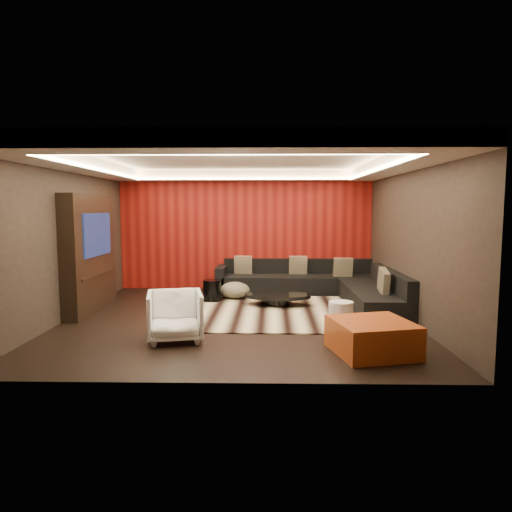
{
  "coord_description": "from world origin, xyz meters",
  "views": [
    {
      "loc": [
        0.47,
        -7.9,
        1.94
      ],
      "look_at": [
        0.3,
        0.6,
        1.05
      ],
      "focal_mm": 32.0,
      "sensor_mm": 36.0,
      "label": 1
    }
  ],
  "objects_px": {
    "white_side_table": "(341,317)",
    "drum_stool": "(212,290)",
    "coffee_table": "(277,299)",
    "orange_ottoman": "(372,337)",
    "sectional_sofa": "(323,286)",
    "armchair": "(175,316)"
  },
  "relations": [
    {
      "from": "white_side_table",
      "to": "orange_ottoman",
      "type": "relative_size",
      "value": 0.48
    },
    {
      "from": "coffee_table",
      "to": "drum_stool",
      "type": "xyz_separation_m",
      "value": [
        -1.36,
        0.4,
        0.11
      ]
    },
    {
      "from": "coffee_table",
      "to": "orange_ottoman",
      "type": "relative_size",
      "value": 1.34
    },
    {
      "from": "sectional_sofa",
      "to": "drum_stool",
      "type": "bearing_deg",
      "value": -170.16
    },
    {
      "from": "white_side_table",
      "to": "sectional_sofa",
      "type": "height_order",
      "value": "sectional_sofa"
    },
    {
      "from": "drum_stool",
      "to": "white_side_table",
      "type": "height_order",
      "value": "white_side_table"
    },
    {
      "from": "coffee_table",
      "to": "armchair",
      "type": "relative_size",
      "value": 1.65
    },
    {
      "from": "drum_stool",
      "to": "orange_ottoman",
      "type": "height_order",
      "value": "drum_stool"
    },
    {
      "from": "orange_ottoman",
      "to": "sectional_sofa",
      "type": "height_order",
      "value": "sectional_sofa"
    },
    {
      "from": "white_side_table",
      "to": "orange_ottoman",
      "type": "bearing_deg",
      "value": -77.41
    },
    {
      "from": "coffee_table",
      "to": "armchair",
      "type": "height_order",
      "value": "armchair"
    },
    {
      "from": "armchair",
      "to": "orange_ottoman",
      "type": "bearing_deg",
      "value": -23.48
    },
    {
      "from": "drum_stool",
      "to": "orange_ottoman",
      "type": "xyz_separation_m",
      "value": [
        2.55,
        -3.36,
        -0.02
      ]
    },
    {
      "from": "coffee_table",
      "to": "drum_stool",
      "type": "relative_size",
      "value": 3.03
    },
    {
      "from": "white_side_table",
      "to": "drum_stool",
      "type": "bearing_deg",
      "value": 135.47
    },
    {
      "from": "coffee_table",
      "to": "orange_ottoman",
      "type": "height_order",
      "value": "orange_ottoman"
    },
    {
      "from": "orange_ottoman",
      "to": "sectional_sofa",
      "type": "relative_size",
      "value": 0.27
    },
    {
      "from": "coffee_table",
      "to": "white_side_table",
      "type": "distance_m",
      "value": 2.1
    },
    {
      "from": "white_side_table",
      "to": "orange_ottoman",
      "type": "xyz_separation_m",
      "value": [
        0.24,
        -1.08,
        -0.02
      ]
    },
    {
      "from": "white_side_table",
      "to": "armchair",
      "type": "xyz_separation_m",
      "value": [
        -2.52,
        -0.53,
        0.13
      ]
    },
    {
      "from": "coffee_table",
      "to": "white_side_table",
      "type": "height_order",
      "value": "white_side_table"
    },
    {
      "from": "drum_stool",
      "to": "armchair",
      "type": "bearing_deg",
      "value": -94.39
    }
  ]
}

